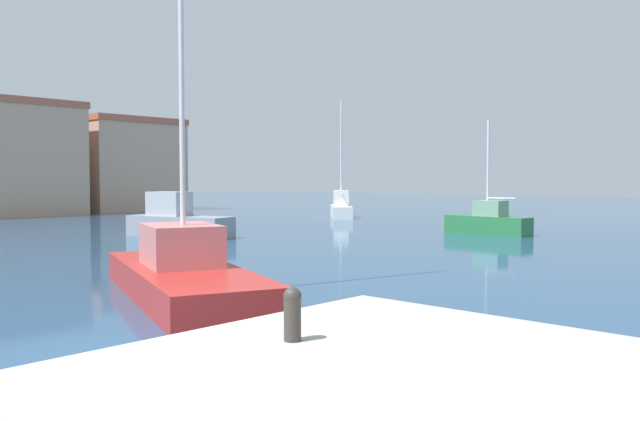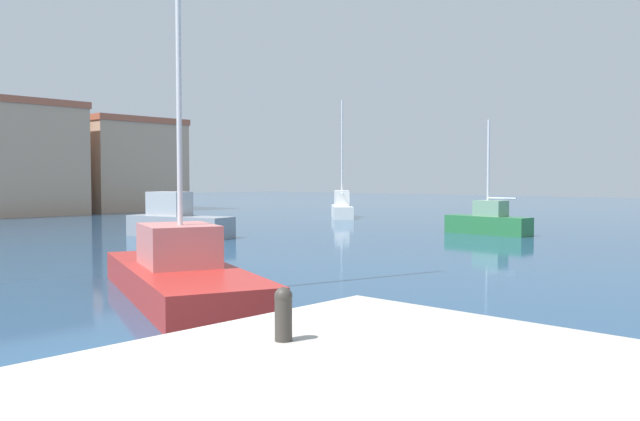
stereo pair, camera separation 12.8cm
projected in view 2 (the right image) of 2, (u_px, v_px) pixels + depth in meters
name	position (u px, v px, depth m)	size (l,w,h in m)	color
water	(186.00, 233.00, 33.37)	(160.00, 160.00, 0.00)	navy
mooring_bollard	(283.00, 312.00, 7.17)	(0.20, 0.20, 0.59)	#38332D
sailboat_red_mid_harbor	(180.00, 271.00, 15.21)	(4.98, 7.92, 12.57)	#B22823
motorboat_grey_center_channel	(177.00, 221.00, 31.04)	(2.76, 5.59, 2.12)	gray
sailboat_green_distant_east	(488.00, 221.00, 32.42)	(1.47, 4.46, 5.62)	#28703D
sailboat_white_behind_lamppost	(342.00, 207.00, 46.46)	(4.52, 4.46, 8.25)	white
waterfront_apartments	(118.00, 165.00, 57.96)	(8.58, 9.59, 7.91)	tan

